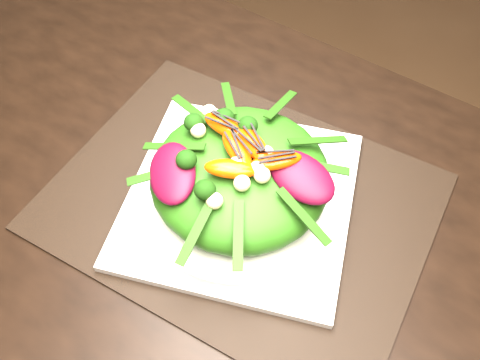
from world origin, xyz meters
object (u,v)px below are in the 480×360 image
Objects in this scene: orange_segment at (243,127)px; salad_bowl at (240,191)px; plate_base at (240,198)px; lettuce_mound at (240,175)px; placemat at (240,201)px; dining_table at (133,227)px.

salad_bowl is at bearing -60.82° from orange_segment.
lettuce_mound reaches higher than plate_base.
lettuce_mound is 3.69× the size of orange_segment.
plate_base is (0.00, 0.00, 0.01)m from placemat.
dining_table reaches higher than plate_base.
orange_segment reaches higher than placemat.
dining_table is at bearing -134.48° from plate_base.
placemat is at bearing 45.52° from dining_table.
lettuce_mound is at bearing -60.82° from orange_segment.
dining_table is 0.15m from salad_bowl.
placemat is at bearing -90.00° from plate_base.
lettuce_mound is (0.00, 0.00, 0.06)m from placemat.
placemat is (0.10, 0.10, 0.02)m from dining_table.
dining_table is 5.64× the size of plate_base.
dining_table is 7.25× the size of lettuce_mound.
plate_base is at bearing -60.82° from orange_segment.
lettuce_mound is at bearing 90.00° from salad_bowl.
salad_bowl is (0.00, -0.00, 0.02)m from placemat.
plate_base reaches higher than placemat.
placemat is 0.01m from plate_base.
orange_segment reaches higher than lettuce_mound.
dining_table reaches higher than lettuce_mound.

